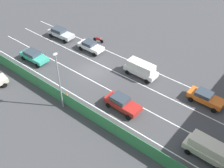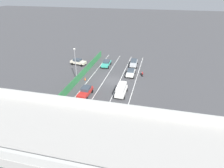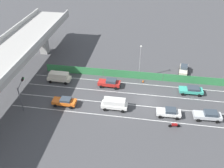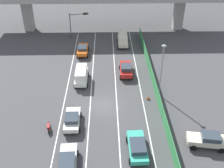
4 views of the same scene
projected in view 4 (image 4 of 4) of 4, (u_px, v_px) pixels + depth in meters
The scene contains 18 objects.
ground_plane at pixel (104, 105), 36.46m from camera, with size 300.00×300.00×0.00m, color #424244.
lane_line_left_edge at pixel (67, 91), 39.25m from camera, with size 0.14×42.92×0.01m, color silver.
lane_line_mid_left at pixel (91, 90), 39.32m from camera, with size 0.14×42.92×0.01m, color silver.
lane_line_mid_right at pixel (116, 90), 39.39m from camera, with size 0.14×42.92×0.01m, color silver.
lane_line_right_edge at pixel (140, 90), 39.46m from camera, with size 0.14×42.92×0.01m, color silver.
green_fence at pixel (154, 84), 39.01m from camera, with size 0.10×39.02×1.81m.
car_taxi_teal at pixel (137, 147), 28.93m from camera, with size 2.16×4.61×1.51m.
car_sedan_red at pixel (126, 69), 42.61m from camera, with size 2.10×4.58×1.73m.
car_sedan_white at pixel (72, 119), 32.67m from camera, with size 2.03×4.24×1.52m.
car_van_white at pixel (81, 75), 40.64m from camera, with size 1.99×4.75×2.15m.
car_sedan_silver at pixel (68, 162), 27.10m from camera, with size 2.14×4.76×1.65m.
car_taxi_orange at pixel (83, 49), 48.59m from camera, with size 1.99×4.41×1.58m.
car_van_cream at pixel (123, 39), 51.56m from camera, with size 2.08×4.91×2.18m.
motorcycle at pixel (49, 127), 32.14m from camera, with size 0.60×1.94×0.93m.
parked_sedan_cream at pixel (208, 140), 29.75m from camera, with size 4.55×2.47×1.67m.
traffic_light at pixel (77, 20), 53.04m from camera, with size 3.64×0.97×5.15m.
street_lamp at pixel (162, 66), 35.83m from camera, with size 0.60×0.36×7.73m.
traffic_cone at pixel (148, 98), 37.33m from camera, with size 0.47×0.47×0.67m.
Camera 4 is at (0.46, -29.02, 22.27)m, focal length 43.69 mm.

